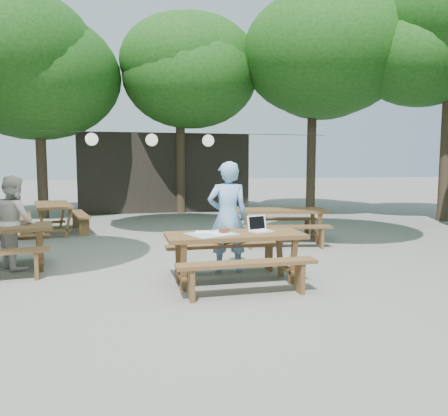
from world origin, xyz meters
TOP-DOWN VIEW (x-y plane):
  - ground at (0.00, 0.00)m, footprint 80.00×80.00m
  - pavilion at (0.50, 10.50)m, footprint 6.00×3.00m
  - main_picnic_table at (0.55, -0.28)m, footprint 2.00×1.58m
  - picnic_table_ne at (2.37, 2.67)m, footprint 2.16×1.91m
  - picnic_table_far_w at (-2.74, 5.21)m, footprint 1.93×2.18m
  - woman at (0.61, 0.42)m, footprint 0.70×0.50m
  - second_person at (-2.81, 1.49)m, footprint 0.91×0.96m
  - plastic_chair at (2.18, 6.77)m, footprint 0.56×0.56m
  - laptop at (0.95, -0.20)m, footprint 0.40×0.35m
  - tabletop_clutter at (0.24, -0.27)m, footprint 0.80×0.74m
  - paper_lanterns at (-0.19, 6.00)m, footprint 9.00×0.34m

SIDE VIEW (x-z plane):
  - ground at x=0.00m, z-range 0.00..0.00m
  - plastic_chair at x=2.18m, z-range -0.19..0.71m
  - main_picnic_table at x=0.55m, z-range 0.01..0.76m
  - picnic_table_ne at x=2.37m, z-range 0.01..0.76m
  - picnic_table_far_w at x=-2.74m, z-range 0.01..0.76m
  - tabletop_clutter at x=0.24m, z-range 0.72..0.80m
  - second_person at x=-2.81m, z-range 0.00..1.57m
  - laptop at x=0.95m, z-range 0.69..0.93m
  - woman at x=0.61m, z-range 0.00..1.80m
  - pavilion at x=0.50m, z-range 0.00..2.80m
  - paper_lanterns at x=-0.19m, z-range 2.21..2.59m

